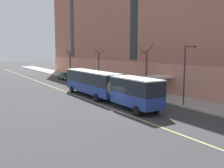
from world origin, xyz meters
TOP-DOWN VIEW (x-y plane):
  - ground_plane at (0.00, 0.00)m, footprint 260.00×260.00m
  - sidewalk at (8.84, 3.00)m, footprint 5.12×160.00m
  - city_bus at (0.86, 5.22)m, footprint 2.80×19.89m
  - parked_car_green_1 at (5.12, 30.66)m, footprint 1.93×4.37m
  - parked_car_darkgray_2 at (5.01, 8.52)m, footprint 2.02×4.76m
  - parked_car_white_3 at (5.22, 2.16)m, footprint 2.05×4.54m
  - street_tree_mid_block at (8.36, 6.36)m, footprint 1.98×1.94m
  - street_tree_far_uptown at (8.40, 21.01)m, footprint 1.85×1.86m
  - street_tree_far_downtown at (8.41, 35.60)m, footprint 1.68×1.76m
  - street_lamp at (6.88, -2.65)m, footprint 0.36×1.48m
  - lane_centerline at (-0.84, 3.00)m, footprint 0.16×140.00m

SIDE VIEW (x-z plane):
  - ground_plane at x=0.00m, z-range 0.00..0.00m
  - lane_centerline at x=-0.84m, z-range 0.00..0.01m
  - sidewalk at x=8.84m, z-range 0.00..0.15m
  - parked_car_green_1 at x=5.12m, z-range 0.00..1.56m
  - parked_car_white_3 at x=5.22m, z-range 0.00..1.56m
  - parked_car_darkgray_2 at x=5.01m, z-range 0.00..1.56m
  - city_bus at x=0.86m, z-range 0.29..3.81m
  - street_tree_far_downtown at x=8.41m, z-range 0.28..6.68m
  - street_tree_far_uptown at x=8.40m, z-range 0.19..6.83m
  - street_tree_mid_block at x=8.36m, z-range 0.03..7.14m
  - street_lamp at x=6.88m, z-range 0.92..7.67m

